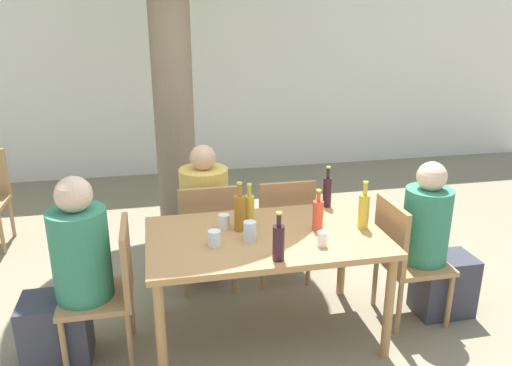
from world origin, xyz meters
The scene contains 21 objects.
ground_plane centered at (0.00, 0.00, 0.00)m, with size 30.00×30.00×0.00m, color gray.
cafe_building_wall centered at (0.00, 3.92, 1.40)m, with size 10.00×0.08×2.80m.
dining_table_front centered at (0.00, 0.00, 0.68)m, with size 1.52×0.90×0.75m.
patio_chair_0 centered at (-0.99, 0.00, 0.51)m, with size 0.44×0.44×0.90m.
patio_chair_1 centered at (0.99, 0.00, 0.51)m, with size 0.44×0.44×0.90m.
patio_chair_2 centered at (-0.30, 0.68, 0.51)m, with size 0.44×0.44×0.90m.
patio_chair_3 centered at (0.30, 0.68, 0.51)m, with size 0.44×0.44×0.90m.
person_seated_0 centered at (-1.22, 0.00, 0.55)m, with size 0.57×0.35×1.22m.
person_seated_1 centered at (1.23, 0.00, 0.52)m, with size 0.56×0.32×1.17m.
person_seated_2 centered at (-0.30, 0.92, 0.52)m, with size 0.38×0.59×1.16m.
wine_bottle_0 centered at (0.55, 0.39, 0.87)m, with size 0.06×0.06×0.31m.
oil_cruet_1 centered at (0.65, -0.03, 0.88)m, with size 0.07×0.07×0.32m.
amber_bottle_2 centered at (-0.15, 0.10, 0.88)m, with size 0.07×0.07×0.33m.
wine_bottle_3 centered at (-0.01, -0.36, 0.87)m, with size 0.07×0.07×0.30m.
oil_cruet_4 centered at (-0.08, 0.16, 0.87)m, with size 0.07×0.07×0.30m.
soda_bottle_5 centered at (0.35, 0.00, 0.86)m, with size 0.07×0.07×0.28m.
drinking_glass_0 centered at (-0.12, -0.06, 0.82)m, with size 0.08×0.08×0.12m.
drinking_glass_1 centered at (-0.25, 0.16, 0.80)m, with size 0.08×0.08×0.09m.
drinking_glass_2 centered at (0.30, -0.24, 0.80)m, with size 0.06×0.06×0.10m.
drinking_glass_3 centered at (-0.34, -0.10, 0.80)m, with size 0.08×0.08×0.10m.
drinking_glass_4 centered at (-0.08, 0.27, 0.82)m, with size 0.07×0.07×0.12m.
Camera 1 is at (-0.67, -2.86, 2.10)m, focal length 35.00 mm.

